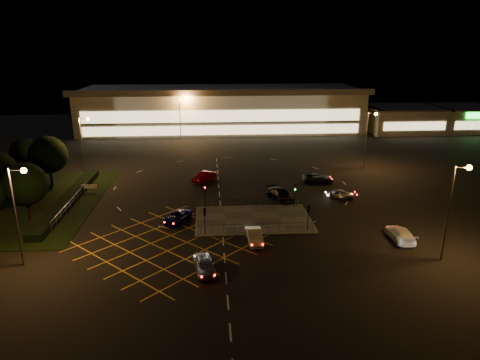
{
  "coord_description": "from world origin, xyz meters",
  "views": [
    {
      "loc": [
        -3.26,
        -51.56,
        20.72
      ],
      "look_at": [
        1.08,
        8.42,
        2.0
      ],
      "focal_mm": 32.0,
      "sensor_mm": 36.0,
      "label": 1
    }
  ],
  "objects": [
    {
      "name": "tree_d",
      "position": [
        -34.0,
        20.0,
        4.02
      ],
      "size": [
        4.68,
        4.68,
        6.37
      ],
      "color": "black",
      "rests_on": "ground"
    },
    {
      "name": "streetlight_far_left",
      "position": [
        -9.56,
        48.0,
        6.56
      ],
      "size": [
        1.78,
        0.56,
        10.03
      ],
      "color": "slate",
      "rests_on": "ground"
    },
    {
      "name": "retail_unit_a",
      "position": [
        46.0,
        53.97,
        3.21
      ],
      "size": [
        18.8,
        14.8,
        6.35
      ],
      "color": "beige",
      "rests_on": "ground"
    },
    {
      "name": "car_circ_red",
      "position": [
        -4.25,
        14.68,
        0.76
      ],
      "size": [
        4.19,
        4.55,
        1.52
      ],
      "primitive_type": "imported",
      "rotation": [
        0.0,
        0.0,
        5.58
      ],
      "color": "maroon",
      "rests_on": "ground"
    },
    {
      "name": "car_far_dkgrey",
      "position": [
        6.64,
        5.0,
        0.77
      ],
      "size": [
        4.22,
        5.7,
        1.54
      ],
      "primitive_type": "imported",
      "rotation": [
        0.0,
        0.0,
        0.44
      ],
      "color": "black",
      "rests_on": "ground"
    },
    {
      "name": "pedestrian_island",
      "position": [
        2.0,
        -2.0,
        0.06
      ],
      "size": [
        14.0,
        9.0,
        0.12
      ],
      "primitive_type": "cube",
      "color": "#4C4944",
      "rests_on": "ground"
    },
    {
      "name": "retail_unit_b",
      "position": [
        62.0,
        53.96,
        3.22
      ],
      "size": [
        14.8,
        14.8,
        6.35
      ],
      "color": "beige",
      "rests_on": "ground"
    },
    {
      "name": "streetlight_sw",
      "position": [
        -21.56,
        -12.0,
        6.56
      ],
      "size": [
        1.78,
        0.56,
        10.03
      ],
      "color": "slate",
      "rests_on": "ground"
    },
    {
      "name": "streetlight_far_right",
      "position": [
        30.44,
        50.0,
        6.56
      ],
      "size": [
        1.78,
        0.56,
        10.03
      ],
      "color": "slate",
      "rests_on": "ground"
    },
    {
      "name": "signal_nw",
      "position": [
        -4.0,
        1.99,
        2.37
      ],
      "size": [
        0.28,
        0.3,
        3.15
      ],
      "color": "black",
      "rests_on": "pedestrian_island"
    },
    {
      "name": "signal_ne",
      "position": [
        8.0,
        1.99,
        2.37
      ],
      "size": [
        0.28,
        0.3,
        3.15
      ],
      "color": "black",
      "rests_on": "pedestrian_island"
    },
    {
      "name": "car_near_silver",
      "position": [
        -4.02,
        -14.64,
        0.76
      ],
      "size": [
        2.52,
        4.69,
        1.52
      ],
      "primitive_type": "imported",
      "rotation": [
        0.0,
        0.0,
        0.17
      ],
      "color": "#A5A7AC",
      "rests_on": "ground"
    },
    {
      "name": "car_east_grey",
      "position": [
        13.93,
        12.75,
        0.68
      ],
      "size": [
        5.01,
        2.53,
        1.36
      ],
      "primitive_type": "imported",
      "rotation": [
        0.0,
        0.0,
        1.51
      ],
      "color": "black",
      "rests_on": "ground"
    },
    {
      "name": "hedge",
      "position": [
        -23.0,
        6.0,
        0.5
      ],
      "size": [
        2.0,
        26.0,
        1.0
      ],
      "primitive_type": "cube",
      "color": "black",
      "rests_on": "ground"
    },
    {
      "name": "signal_sw",
      "position": [
        -4.0,
        -5.99,
        2.37
      ],
      "size": [
        0.28,
        0.3,
        3.15
      ],
      "rotation": [
        0.0,
        0.0,
        3.14
      ],
      "color": "black",
      "rests_on": "pedestrian_island"
    },
    {
      "name": "tree_c",
      "position": [
        -28.0,
        14.0,
        4.95
      ],
      "size": [
        5.76,
        5.76,
        7.84
      ],
      "color": "black",
      "rests_on": "ground"
    },
    {
      "name": "streetlight_nw",
      "position": [
        -23.56,
        18.0,
        6.56
      ],
      "size": [
        1.78,
        0.56,
        10.03
      ],
      "color": "slate",
      "rests_on": "ground"
    },
    {
      "name": "ground",
      "position": [
        0.0,
        0.0,
        0.0
      ],
      "size": [
        180.0,
        180.0,
        0.0
      ],
      "primitive_type": "plane",
      "color": "black",
      "rests_on": "ground"
    },
    {
      "name": "signal_se",
      "position": [
        8.0,
        -5.99,
        2.37
      ],
      "size": [
        0.28,
        0.3,
        3.15
      ],
      "rotation": [
        0.0,
        0.0,
        3.14
      ],
      "color": "black",
      "rests_on": "pedestrian_island"
    },
    {
      "name": "car_queue_white",
      "position": [
        1.51,
        -8.49,
        0.71
      ],
      "size": [
        1.59,
        4.32,
        1.41
      ],
      "primitive_type": "imported",
      "rotation": [
        0.0,
        0.0,
        0.02
      ],
      "color": "silver",
      "rests_on": "ground"
    },
    {
      "name": "car_right_silver",
      "position": [
        15.41,
        5.1,
        0.63
      ],
      "size": [
        3.79,
        1.7,
        1.27
      ],
      "primitive_type": "imported",
      "rotation": [
        0.0,
        0.0,
        1.51
      ],
      "color": "#A2A5A9",
      "rests_on": "ground"
    },
    {
      "name": "streetlight_ne",
      "position": [
        24.44,
        20.0,
        6.56
      ],
      "size": [
        1.78,
        0.56,
        10.03
      ],
      "color": "slate",
      "rests_on": "ground"
    },
    {
      "name": "grass_verge",
      "position": [
        -28.0,
        6.0,
        0.04
      ],
      "size": [
        18.0,
        30.0,
        0.08
      ],
      "primitive_type": "cube",
      "color": "black",
      "rests_on": "ground"
    },
    {
      "name": "tree_e",
      "position": [
        -26.0,
        0.0,
        4.64
      ],
      "size": [
        5.4,
        5.4,
        7.35
      ],
      "color": "black",
      "rests_on": "ground"
    },
    {
      "name": "car_left_blue",
      "position": [
        -7.5,
        -2.07,
        0.65
      ],
      "size": [
        3.86,
        5.18,
        1.31
      ],
      "primitive_type": "imported",
      "rotation": [
        0.0,
        0.0,
        5.88
      ],
      "color": "#0C0B45",
      "rests_on": "ground"
    },
    {
      "name": "supermarket",
      "position": [
        0.0,
        61.95,
        5.31
      ],
      "size": [
        72.0,
        26.5,
        10.5
      ],
      "color": "beige",
      "rests_on": "ground"
    },
    {
      "name": "car_approach_white",
      "position": [
        17.81,
        -9.07,
        0.74
      ],
      "size": [
        2.09,
        5.09,
        1.47
      ],
      "primitive_type": "imported",
      "rotation": [
        0.0,
        0.0,
        3.14
      ],
      "color": "silver",
      "rests_on": "ground"
    },
    {
      "name": "streetlight_se",
      "position": [
        20.44,
        -14.0,
        6.56
      ],
      "size": [
        1.78,
        0.56,
        10.03
      ],
      "color": "slate",
      "rests_on": "ground"
    }
  ]
}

